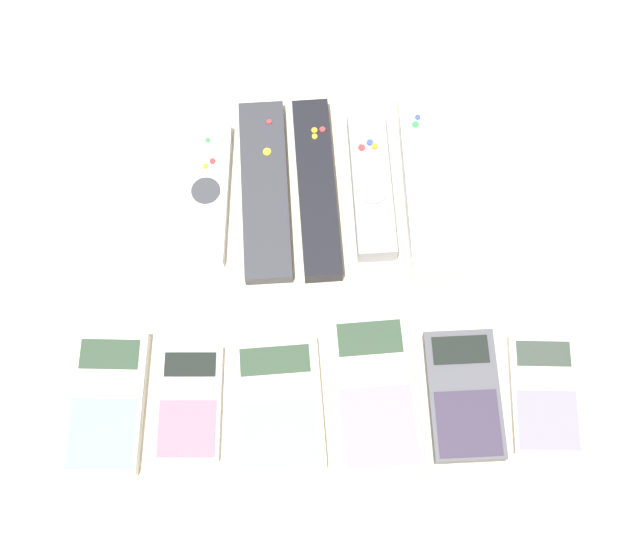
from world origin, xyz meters
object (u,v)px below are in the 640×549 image
(remote_1, at_px, (265,190))
(calculator_0, at_px, (106,403))
(calculator_2, at_px, (278,405))
(calculator_3, at_px, (375,392))
(remote_0, at_px, (207,194))
(calculator_1, at_px, (189,403))
(calculator_5, at_px, (545,394))
(calculator_4, at_px, (464,395))
(remote_4, at_px, (426,185))
(remote_3, at_px, (372,186))
(remote_2, at_px, (320,188))

(remote_1, distance_m, calculator_0, 0.28)
(calculator_2, xyz_separation_m, calculator_3, (0.10, 0.01, 0.00))
(remote_0, height_order, calculator_0, same)
(calculator_1, relative_size, calculator_5, 0.95)
(remote_1, relative_size, calculator_4, 1.62)
(remote_0, height_order, calculator_1, remote_0)
(remote_4, relative_size, calculator_4, 1.65)
(remote_0, bearing_deg, calculator_2, -69.58)
(remote_3, height_order, calculator_1, remote_3)
(remote_1, relative_size, calculator_5, 1.74)
(remote_2, xyz_separation_m, calculator_1, (-0.14, -0.23, -0.01))
(remote_0, height_order, calculator_2, remote_0)
(calculator_1, bearing_deg, remote_0, 88.07)
(remote_2, relative_size, calculator_0, 1.47)
(remote_1, height_order, calculator_0, remote_1)
(calculator_0, height_order, calculator_5, calculator_0)
(remote_0, relative_size, calculator_4, 1.27)
(remote_0, height_order, remote_3, remote_3)
(calculator_0, xyz_separation_m, calculator_3, (0.27, 0.00, 0.00))
(remote_4, xyz_separation_m, calculator_2, (-0.17, -0.24, -0.01))
(remote_1, xyz_separation_m, calculator_3, (0.11, -0.23, -0.00))
(remote_2, distance_m, calculator_3, 0.23)
(calculator_2, relative_size, calculator_3, 0.83)
(remote_2, distance_m, calculator_4, 0.27)
(remote_0, height_order, remote_2, remote_2)
(remote_4, bearing_deg, remote_3, 178.72)
(calculator_0, xyz_separation_m, calculator_2, (0.17, -0.01, -0.00))
(calculator_3, relative_size, calculator_5, 1.32)
(calculator_1, relative_size, calculator_4, 0.88)
(calculator_2, bearing_deg, calculator_3, 3.21)
(calculator_0, bearing_deg, calculator_1, 1.15)
(remote_3, height_order, calculator_2, remote_3)
(remote_0, distance_m, calculator_1, 0.23)
(remote_2, relative_size, calculator_4, 1.61)
(calculator_0, relative_size, calculator_4, 1.10)
(calculator_1, bearing_deg, remote_1, 73.19)
(calculator_0, distance_m, calculator_1, 0.08)
(remote_0, height_order, remote_1, same)
(remote_1, distance_m, calculator_5, 0.36)
(remote_4, xyz_separation_m, calculator_3, (-0.07, -0.23, -0.00))
(calculator_2, xyz_separation_m, calculator_4, (0.19, 0.00, 0.00))
(calculator_0, height_order, calculator_3, same)
(calculator_1, bearing_deg, calculator_4, 1.53)
(calculator_1, height_order, calculator_4, calculator_4)
(calculator_3, bearing_deg, calculator_0, 177.61)
(remote_2, bearing_deg, calculator_4, -62.13)
(remote_4, bearing_deg, calculator_3, -107.56)
(remote_2, height_order, calculator_0, remote_2)
(calculator_0, distance_m, calculator_3, 0.27)
(remote_0, relative_size, remote_3, 0.99)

